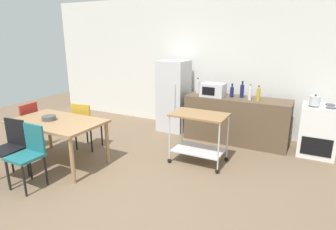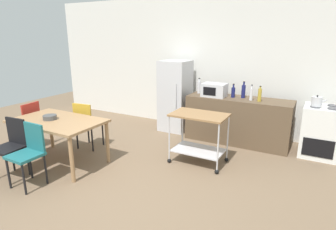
% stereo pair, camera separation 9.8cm
% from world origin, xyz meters
% --- Properties ---
extents(ground_plane, '(12.00, 12.00, 0.00)m').
position_xyz_m(ground_plane, '(0.00, 0.00, 0.00)').
color(ground_plane, brown).
extents(back_wall, '(8.40, 0.12, 2.90)m').
position_xyz_m(back_wall, '(0.00, 3.20, 1.45)').
color(back_wall, silver).
rests_on(back_wall, ground_plane).
extents(kitchen_counter, '(2.00, 0.64, 0.90)m').
position_xyz_m(kitchen_counter, '(0.90, 2.60, 0.45)').
color(kitchen_counter, brown).
rests_on(kitchen_counter, ground_plane).
extents(dining_table, '(1.50, 0.90, 0.75)m').
position_xyz_m(dining_table, '(-1.45, 0.24, 0.67)').
color(dining_table, '#A37A51').
rests_on(dining_table, ground_plane).
extents(chair_black, '(0.43, 0.43, 0.89)m').
position_xyz_m(chair_black, '(-1.69, -0.43, 0.52)').
color(chair_black, black).
rests_on(chair_black, ground_plane).
extents(chair_mustard, '(0.45, 0.45, 0.89)m').
position_xyz_m(chair_mustard, '(-1.49, 0.92, 0.52)').
color(chair_mustard, gold).
rests_on(chair_mustard, ground_plane).
extents(chair_red, '(0.44, 0.44, 0.89)m').
position_xyz_m(chair_red, '(-2.45, 0.39, 0.52)').
color(chair_red, '#B72D23').
rests_on(chair_red, ground_plane).
extents(chair_teal, '(0.40, 0.40, 0.89)m').
position_xyz_m(chair_teal, '(-1.23, -0.47, 0.52)').
color(chair_teal, '#1E666B').
rests_on(chair_teal, ground_plane).
extents(stove_oven, '(0.60, 0.61, 0.92)m').
position_xyz_m(stove_oven, '(2.35, 2.62, 0.45)').
color(stove_oven, white).
rests_on(stove_oven, ground_plane).
extents(refrigerator, '(0.60, 0.63, 1.55)m').
position_xyz_m(refrigerator, '(-0.55, 2.70, 0.78)').
color(refrigerator, silver).
rests_on(refrigerator, ground_plane).
extents(kitchen_cart, '(0.91, 0.57, 0.85)m').
position_xyz_m(kitchen_cart, '(0.59, 1.34, 0.57)').
color(kitchen_cart, olive).
rests_on(kitchen_cart, ground_plane).
extents(bottle_sparkling_water, '(0.07, 0.07, 0.32)m').
position_xyz_m(bottle_sparkling_water, '(0.03, 2.66, 1.03)').
color(bottle_sparkling_water, silver).
rests_on(bottle_sparkling_water, kitchen_counter).
extents(microwave, '(0.46, 0.35, 0.26)m').
position_xyz_m(microwave, '(0.42, 2.52, 1.03)').
color(microwave, silver).
rests_on(microwave, kitchen_counter).
extents(bottle_soda, '(0.07, 0.07, 0.27)m').
position_xyz_m(bottle_soda, '(0.77, 2.61, 1.01)').
color(bottle_soda, navy).
rests_on(bottle_soda, kitchen_counter).
extents(bottle_sesame_oil, '(0.08, 0.08, 0.32)m').
position_xyz_m(bottle_sesame_oil, '(0.95, 2.66, 1.03)').
color(bottle_sesame_oil, navy).
rests_on(bottle_sesame_oil, kitchen_counter).
extents(bottle_wine, '(0.06, 0.06, 0.29)m').
position_xyz_m(bottle_wine, '(1.14, 2.52, 1.02)').
color(bottle_wine, silver).
rests_on(bottle_wine, kitchen_counter).
extents(bottle_hot_sauce, '(0.07, 0.07, 0.29)m').
position_xyz_m(bottle_hot_sauce, '(1.29, 2.51, 1.02)').
color(bottle_hot_sauce, gold).
rests_on(bottle_hot_sauce, kitchen_counter).
extents(fruit_bowl, '(0.22, 0.22, 0.07)m').
position_xyz_m(fruit_bowl, '(-1.57, 0.20, 0.79)').
color(fruit_bowl, '#4C4C4C').
rests_on(fruit_bowl, dining_table).
extents(kettle, '(0.24, 0.17, 0.19)m').
position_xyz_m(kettle, '(2.23, 2.52, 1.00)').
color(kettle, silver).
rests_on(kettle, stove_oven).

